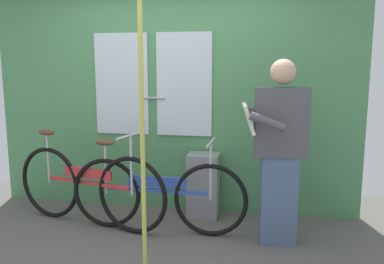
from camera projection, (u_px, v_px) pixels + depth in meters
ground_plane at (136, 264)px, 3.19m from camera, size 5.03×4.25×0.04m
train_door_wall at (171, 95)px, 4.26m from camera, size 4.03×0.28×2.43m
bicycle_near_door at (88, 186)px, 3.89m from camera, size 1.73×0.57×0.96m
bicycle_leaning_behind at (156, 194)px, 3.73m from camera, size 1.73×0.44×0.91m
passenger_reading_newspaper at (279, 149)px, 3.40m from camera, size 0.58×0.50×1.64m
trash_bin_by_wall at (203, 185)px, 4.13m from camera, size 0.32×0.28×0.67m
handrail_pole at (142, 118)px, 2.91m from camera, size 0.04×0.04×2.39m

